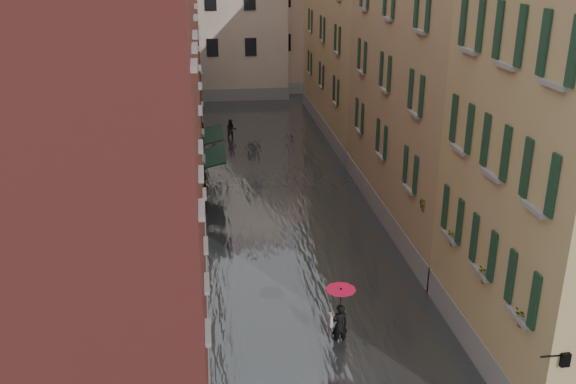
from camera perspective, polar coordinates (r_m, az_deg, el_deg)
ground at (r=21.74m, az=3.80°, el=-12.67°), size 120.00×120.00×0.00m
floodwater at (r=33.15m, az=-0.49°, el=-0.01°), size 10.00×60.00×0.20m
building_left_near at (r=16.96m, az=-18.13°, el=0.83°), size 6.00×8.00×13.00m
building_left_mid at (r=27.50m, az=-14.26°, el=8.28°), size 6.00×14.00×12.50m
building_left_far at (r=42.11m, az=-12.21°, el=13.80°), size 6.00×16.00×14.00m
building_right_mid at (r=29.29m, az=14.39°, el=9.53°), size 6.00×14.00×13.00m
building_right_far at (r=43.50m, az=7.08°, el=12.66°), size 6.00×16.00×11.50m
building_end_cream at (r=55.96m, az=-6.92°, el=15.33°), size 12.00×9.00×13.00m
building_end_pink at (r=58.80m, az=2.18°, el=15.25°), size 10.00×9.00×12.00m
awning_near at (r=31.16m, az=-6.65°, el=3.06°), size 1.09×2.99×2.80m
awning_far at (r=34.78m, az=-6.79°, el=4.99°), size 1.09×3.24×2.80m
wall_lantern at (r=16.85m, az=23.28°, el=-13.43°), size 0.71×0.22×0.35m
window_planters at (r=20.52m, az=15.85°, el=-4.41°), size 0.59×8.50×0.84m
pedestrian_main at (r=20.63m, az=4.64°, el=-10.46°), size 0.97×0.97×2.06m
pedestrian_far at (r=42.19m, az=-5.06°, el=5.50°), size 0.71×0.55×1.46m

